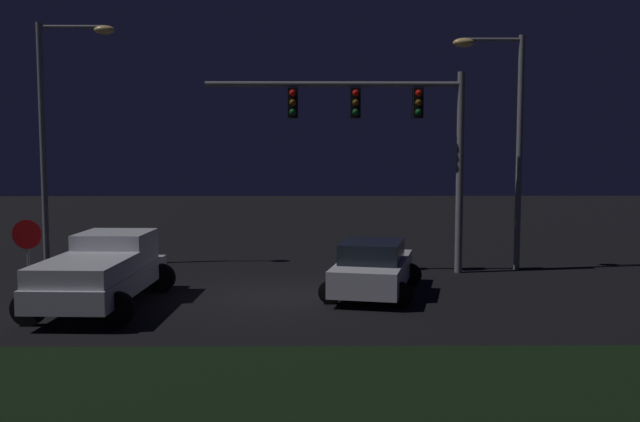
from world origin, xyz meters
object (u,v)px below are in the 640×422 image
Objects in this scene: car_sedan at (373,268)px; pickup_truck at (103,267)px; street_lamp_left at (57,114)px; traffic_signal_gantry at (385,122)px; stop_sign at (27,245)px; street_lamp_right at (506,123)px.

pickup_truck is at bearing 113.60° from car_sedan.
car_sedan is at bearing -25.02° from street_lamp_left.
car_sedan is 12.25m from street_lamp_left.
traffic_signal_gantry reaches higher than pickup_truck.
stop_sign is at bearing 110.64° from car_sedan.
street_lamp_left is at bearing 77.80° from car_sedan.
street_lamp_right is (11.78, 5.27, 3.89)m from pickup_truck.
street_lamp_left is at bearing 30.37° from pickup_truck.
street_lamp_right is at bearing -3.42° from street_lamp_left.
traffic_signal_gantry is 4.08m from street_lamp_right.
stop_sign is (-1.98, 0.11, 0.56)m from pickup_truck.
street_lamp_right reaches higher than pickup_truck.
pickup_truck is 2.46× the size of stop_sign.
traffic_signal_gantry is at bearing -56.00° from pickup_truck.
traffic_signal_gantry is 3.73× the size of stop_sign.
street_lamp_right is (4.70, 3.92, 4.15)m from car_sedan.
traffic_signal_gantry reaches higher than stop_sign.
street_lamp_left reaches higher than pickup_truck.
pickup_truck is 0.71× the size of street_lamp_right.
traffic_signal_gantry is 11.26m from stop_sign.
street_lamp_left is at bearing 176.58° from street_lamp_right.
street_lamp_left is 3.71× the size of stop_sign.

